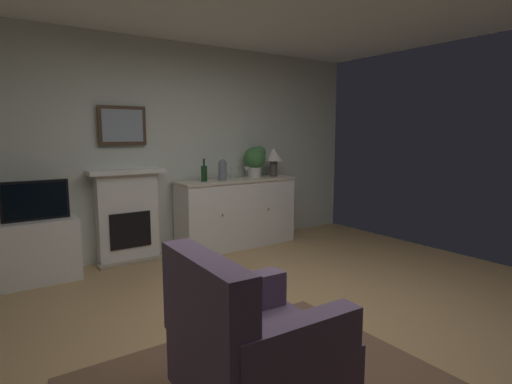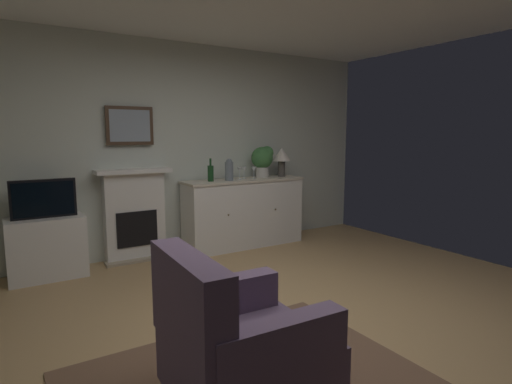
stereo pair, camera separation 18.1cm
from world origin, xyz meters
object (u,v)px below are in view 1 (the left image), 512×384
framed_picture (122,126)px  tv_cabinet (39,251)px  fireplace_unit (128,216)px  wine_glass_center (237,170)px  table_lamp (274,157)px  vase_decorative (222,170)px  armchair (251,345)px  wine_bottle (204,173)px  tv_set (35,200)px  sideboard_cabinet (237,213)px  wine_glass_right (247,170)px  potted_plant_small (255,159)px  wine_glass_left (233,170)px

framed_picture → tv_cabinet: 1.62m
fireplace_unit → wine_glass_center: size_ratio=6.67×
table_lamp → vase_decorative: (-0.86, -0.05, -0.14)m
armchair → wine_bottle: bearing=66.6°
wine_bottle → tv_set: size_ratio=0.47×
tv_set → wine_glass_center: bearing=1.0°
sideboard_cabinet → table_lamp: bearing=0.0°
wine_glass_right → table_lamp: bearing=4.1°
wine_bottle → potted_plant_small: potted_plant_small is taller
sideboard_cabinet → wine_glass_left: bearing=-154.7°
vase_decorative → tv_cabinet: size_ratio=0.38×
wine_bottle → tv_cabinet: wine_bottle is taller
vase_decorative → tv_set: bearing=178.9°
tv_cabinet → armchair: (0.65, -2.91, 0.06)m
table_lamp → wine_glass_center: bearing=176.5°
tv_cabinet → wine_glass_right: bearing=-1.1°
sideboard_cabinet → table_lamp: 0.96m
vase_decorative → armchair: bearing=-117.7°
vase_decorative → armchair: (-1.49, -2.84, -0.67)m
table_lamp → armchair: table_lamp is taller
potted_plant_small → tv_cabinet: bearing=-179.4°
table_lamp → potted_plant_small: potted_plant_small is taller
framed_picture → potted_plant_small: (1.75, -0.18, -0.43)m
framed_picture → wine_glass_center: bearing=-7.4°
table_lamp → potted_plant_small: size_ratio=0.93×
fireplace_unit → wine_bottle: wine_bottle is taller
tv_cabinet → tv_set: bearing=-90.0°
wine_glass_center → wine_glass_right: size_ratio=1.00×
table_lamp → armchair: 3.82m
table_lamp → wine_glass_right: 0.51m
wine_glass_right → potted_plant_small: 0.25m
table_lamp → tv_cabinet: table_lamp is taller
sideboard_cabinet → potted_plant_small: 0.79m
potted_plant_small → wine_glass_left: bearing=-168.6°
vase_decorative → tv_set: 2.16m
framed_picture → table_lamp: size_ratio=1.37×
potted_plant_small → fireplace_unit: bearing=175.7°
wine_glass_left → tv_set: 2.32m
fireplace_unit → sideboard_cabinet: bearing=-7.1°
wine_glass_left → vase_decorative: 0.16m
framed_picture → sideboard_cabinet: 1.83m
wine_glass_center → tv_set: bearing=-179.0°
fireplace_unit → potted_plant_small: 1.86m
vase_decorative → tv_cabinet: 2.27m
sideboard_cabinet → armchair: 3.37m
framed_picture → sideboard_cabinet: size_ratio=0.33×
framed_picture → tv_set: framed_picture is taller
wine_glass_right → framed_picture: bearing=170.6°
wine_glass_left → vase_decorative: bearing=-176.0°
wine_bottle → vase_decorative: bearing=-9.3°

